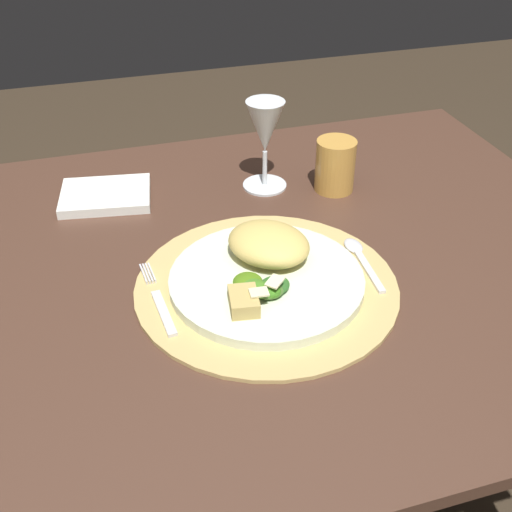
{
  "coord_description": "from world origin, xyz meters",
  "views": [
    {
      "loc": [
        -0.2,
        -0.74,
        1.3
      ],
      "look_at": [
        0.01,
        -0.02,
        0.78
      ],
      "focal_mm": 45.18,
      "sensor_mm": 36.0,
      "label": 1
    }
  ],
  "objects_px": {
    "fork": "(159,301)",
    "wine_glass": "(265,131)",
    "dinner_plate": "(267,280)",
    "dining_table": "(246,356)",
    "amber_tumbler": "(335,165)",
    "spoon": "(359,255)",
    "napkin": "(106,195)"
  },
  "relations": [
    {
      "from": "dining_table",
      "to": "spoon",
      "type": "xyz_separation_m",
      "value": [
        0.16,
        -0.04,
        0.2
      ]
    },
    {
      "from": "fork",
      "to": "spoon",
      "type": "xyz_separation_m",
      "value": [
        0.3,
        0.02,
        0.0
      ]
    },
    {
      "from": "dining_table",
      "to": "dinner_plate",
      "type": "height_order",
      "value": "dinner_plate"
    },
    {
      "from": "spoon",
      "to": "napkin",
      "type": "bearing_deg",
      "value": 139.71
    },
    {
      "from": "spoon",
      "to": "amber_tumbler",
      "type": "height_order",
      "value": "amber_tumbler"
    },
    {
      "from": "fork",
      "to": "amber_tumbler",
      "type": "height_order",
      "value": "amber_tumbler"
    },
    {
      "from": "napkin",
      "to": "wine_glass",
      "type": "distance_m",
      "value": 0.29
    },
    {
      "from": "fork",
      "to": "wine_glass",
      "type": "xyz_separation_m",
      "value": [
        0.23,
        0.27,
        0.1
      ]
    },
    {
      "from": "wine_glass",
      "to": "napkin",
      "type": "bearing_deg",
      "value": 173.15
    },
    {
      "from": "amber_tumbler",
      "to": "spoon",
      "type": "bearing_deg",
      "value": -102.42
    },
    {
      "from": "dinner_plate",
      "to": "spoon",
      "type": "relative_size",
      "value": 1.98
    },
    {
      "from": "spoon",
      "to": "wine_glass",
      "type": "xyz_separation_m",
      "value": [
        -0.07,
        0.25,
        0.1
      ]
    },
    {
      "from": "napkin",
      "to": "wine_glass",
      "type": "relative_size",
      "value": 0.95
    },
    {
      "from": "dining_table",
      "to": "fork",
      "type": "bearing_deg",
      "value": -154.32
    },
    {
      "from": "amber_tumbler",
      "to": "wine_glass",
      "type": "bearing_deg",
      "value": 158.81
    },
    {
      "from": "napkin",
      "to": "spoon",
      "type": "bearing_deg",
      "value": -40.29
    },
    {
      "from": "fork",
      "to": "wine_glass",
      "type": "distance_m",
      "value": 0.37
    },
    {
      "from": "spoon",
      "to": "napkin",
      "type": "relative_size",
      "value": 0.92
    },
    {
      "from": "fork",
      "to": "wine_glass",
      "type": "relative_size",
      "value": 1.04
    },
    {
      "from": "spoon",
      "to": "napkin",
      "type": "distance_m",
      "value": 0.44
    },
    {
      "from": "dining_table",
      "to": "fork",
      "type": "xyz_separation_m",
      "value": [
        -0.14,
        -0.07,
        0.2
      ]
    },
    {
      "from": "dining_table",
      "to": "dinner_plate",
      "type": "xyz_separation_m",
      "value": [
        0.01,
        -0.07,
        0.2
      ]
    },
    {
      "from": "fork",
      "to": "spoon",
      "type": "distance_m",
      "value": 0.3
    },
    {
      "from": "spoon",
      "to": "amber_tumbler",
      "type": "bearing_deg",
      "value": 77.58
    },
    {
      "from": "amber_tumbler",
      "to": "dining_table",
      "type": "bearing_deg",
      "value": -141.47
    },
    {
      "from": "spoon",
      "to": "fork",
      "type": "bearing_deg",
      "value": -175.84
    },
    {
      "from": "fork",
      "to": "napkin",
      "type": "distance_m",
      "value": 0.31
    },
    {
      "from": "dining_table",
      "to": "wine_glass",
      "type": "bearing_deg",
      "value": 65.37
    },
    {
      "from": "dining_table",
      "to": "dinner_plate",
      "type": "distance_m",
      "value": 0.21
    },
    {
      "from": "dinner_plate",
      "to": "wine_glass",
      "type": "relative_size",
      "value": 1.72
    },
    {
      "from": "dinner_plate",
      "to": "fork",
      "type": "relative_size",
      "value": 1.66
    },
    {
      "from": "fork",
      "to": "wine_glass",
      "type": "height_order",
      "value": "wine_glass"
    }
  ]
}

